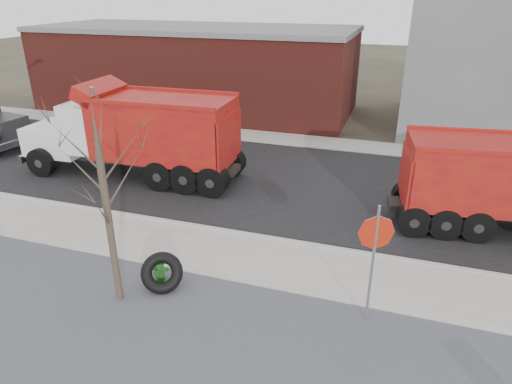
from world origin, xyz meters
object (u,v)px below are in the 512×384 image
(fire_hydrant, at_px, (160,270))
(stop_sign, at_px, (375,246))
(truck_tire, at_px, (162,273))
(dump_truck_red_b, at_px, (137,131))

(fire_hydrant, distance_m, stop_sign, 5.80)
(truck_tire, relative_size, dump_truck_red_b, 0.15)
(truck_tire, height_order, stop_sign, stop_sign)
(fire_hydrant, xyz_separation_m, dump_truck_red_b, (-4.62, 6.67, 1.61))
(dump_truck_red_b, bearing_deg, truck_tire, 122.98)
(fire_hydrant, relative_size, dump_truck_red_b, 0.09)
(truck_tire, bearing_deg, stop_sign, 4.13)
(stop_sign, xyz_separation_m, dump_truck_red_b, (-10.16, 6.51, -0.09))
(fire_hydrant, relative_size, truck_tire, 0.61)
(stop_sign, relative_size, dump_truck_red_b, 0.33)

